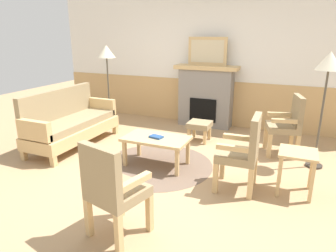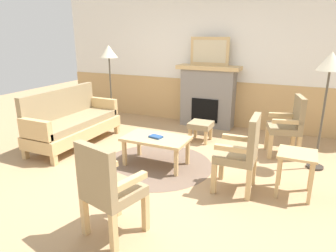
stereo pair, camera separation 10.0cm
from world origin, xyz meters
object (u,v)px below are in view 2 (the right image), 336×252
(fireplace, at_px, (208,96))
(footstool, at_px, (201,126))
(book_on_table, at_px, (156,137))
(armchair_front_left, at_px, (108,186))
(armchair_near_fireplace, at_px, (242,150))
(coffee_table, at_px, (156,141))
(floor_lamp_by_chairs, at_px, (330,69))
(armchair_by_window_left, at_px, (289,123))
(floor_lamp_by_couch, at_px, (109,57))
(framed_picture, at_px, (210,51))
(couch, at_px, (72,123))
(side_table, at_px, (297,162))

(fireplace, bearing_deg, footstool, -79.02)
(book_on_table, height_order, armchair_front_left, armchair_front_left)
(footstool, bearing_deg, armchair_near_fireplace, -55.71)
(coffee_table, xyz_separation_m, armchair_front_left, (0.35, -1.68, 0.15))
(fireplace, xyz_separation_m, coffee_table, (-0.07, -2.26, -0.27))
(floor_lamp_by_chairs, bearing_deg, coffee_table, -157.96)
(book_on_table, height_order, floor_lamp_by_chairs, floor_lamp_by_chairs)
(fireplace, bearing_deg, coffee_table, -91.86)
(footstool, xyz_separation_m, armchair_by_window_left, (1.49, -0.06, 0.25))
(floor_lamp_by_couch, bearing_deg, footstool, -5.57)
(fireplace, distance_m, armchair_near_fireplace, 2.79)
(book_on_table, height_order, floor_lamp_by_couch, floor_lamp_by_couch)
(framed_picture, xyz_separation_m, couch, (-1.82, -2.08, -1.16))
(armchair_front_left, bearing_deg, fireplace, 93.96)
(fireplace, relative_size, coffee_table, 1.35)
(couch, xyz_separation_m, floor_lamp_by_couch, (-0.08, 1.31, 1.05))
(armchair_by_window_left, bearing_deg, floor_lamp_by_couch, 175.85)
(framed_picture, distance_m, floor_lamp_by_couch, 2.05)
(floor_lamp_by_chairs, bearing_deg, armchair_near_fireplace, -128.16)
(book_on_table, xyz_separation_m, floor_lamp_by_chairs, (2.18, 0.90, 1.00))
(book_on_table, bearing_deg, floor_lamp_by_chairs, 22.44)
(coffee_table, height_order, floor_lamp_by_chairs, floor_lamp_by_chairs)
(couch, xyz_separation_m, armchair_by_window_left, (3.50, 1.05, 0.14))
(coffee_table, relative_size, armchair_by_window_left, 0.98)
(armchair_by_window_left, relative_size, side_table, 1.78)
(armchair_near_fireplace, bearing_deg, footstool, 124.29)
(coffee_table, height_order, footstool, coffee_table)
(fireplace, xyz_separation_m, side_table, (1.86, -2.33, -0.22))
(framed_picture, bearing_deg, coffee_table, -91.86)
(book_on_table, bearing_deg, armchair_near_fireplace, -9.78)
(framed_picture, distance_m, armchair_by_window_left, 2.22)
(framed_picture, relative_size, couch, 0.44)
(armchair_near_fireplace, bearing_deg, couch, 172.11)
(armchair_near_fireplace, bearing_deg, armchair_by_window_left, 73.12)
(fireplace, distance_m, framed_picture, 0.91)
(couch, height_order, armchair_by_window_left, same)
(couch, distance_m, book_on_table, 1.76)
(framed_picture, distance_m, side_table, 3.18)
(framed_picture, xyz_separation_m, side_table, (1.86, -2.33, -1.13))
(footstool, xyz_separation_m, floor_lamp_by_chairs, (1.92, -0.40, 1.17))
(framed_picture, relative_size, coffee_table, 0.83)
(armchair_near_fireplace, distance_m, floor_lamp_by_chairs, 1.70)
(couch, relative_size, armchair_by_window_left, 1.84)
(armchair_near_fireplace, bearing_deg, floor_lamp_by_chairs, 51.84)
(book_on_table, relative_size, footstool, 0.48)
(couch, xyz_separation_m, floor_lamp_by_chairs, (3.93, 0.70, 1.05))
(couch, bearing_deg, coffee_table, -5.99)
(footstool, distance_m, floor_lamp_by_chairs, 2.29)
(couch, relative_size, floor_lamp_by_couch, 1.07)
(footstool, bearing_deg, floor_lamp_by_chairs, -11.79)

